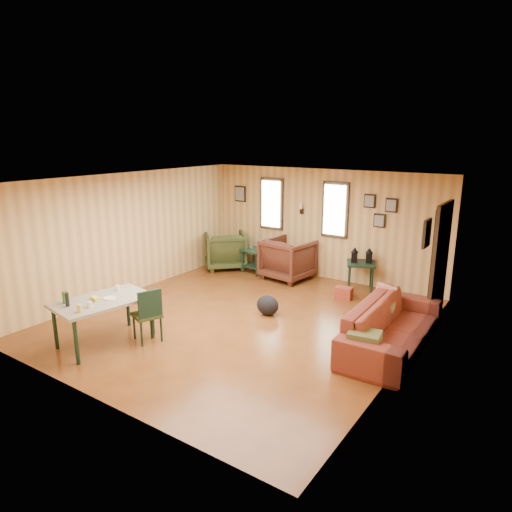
% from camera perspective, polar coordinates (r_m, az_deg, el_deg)
% --- Properties ---
extents(room, '(5.54, 6.04, 2.44)m').
position_cam_1_polar(room, '(7.72, 0.52, 0.74)').
color(room, brown).
rests_on(room, ground).
extents(sofa, '(0.77, 2.42, 0.94)m').
position_cam_1_polar(sofa, '(7.09, 16.78, -7.49)').
color(sofa, maroon).
rests_on(sofa, ground).
extents(recliner_brown, '(1.07, 1.02, 0.99)m').
position_cam_1_polar(recliner_brown, '(10.05, 4.04, -0.14)').
color(recliner_brown, '#472115').
rests_on(recliner_brown, ground).
extents(recliner_green, '(1.26, 1.26, 0.95)m').
position_cam_1_polar(recliner_green, '(10.89, -3.87, 0.92)').
color(recliner_green, '#2F3A1A').
rests_on(recliner_green, ground).
extents(end_table, '(0.61, 0.57, 0.69)m').
position_cam_1_polar(end_table, '(10.48, -0.11, -0.10)').
color(end_table, black).
rests_on(end_table, ground).
extents(side_table, '(0.74, 0.74, 0.89)m').
position_cam_1_polar(side_table, '(9.53, 13.03, -0.62)').
color(side_table, black).
rests_on(side_table, ground).
extents(cooler, '(0.34, 0.25, 0.23)m').
position_cam_1_polar(cooler, '(9.08, 10.93, -4.55)').
color(cooler, maroon).
rests_on(cooler, ground).
extents(backpack, '(0.46, 0.38, 0.36)m').
position_cam_1_polar(backpack, '(8.11, 1.45, -6.17)').
color(backpack, black).
rests_on(backpack, ground).
extents(sofa_pillows, '(0.69, 1.82, 0.37)m').
position_cam_1_polar(sofa_pillows, '(6.99, 14.66, -7.34)').
color(sofa_pillows, '#464D2B').
rests_on(sofa_pillows, sofa).
extents(dining_table, '(1.07, 1.52, 0.91)m').
position_cam_1_polar(dining_table, '(7.25, -18.71, -5.66)').
color(dining_table, gray).
rests_on(dining_table, ground).
extents(dining_chair, '(0.50, 0.50, 0.86)m').
position_cam_1_polar(dining_chair, '(7.17, -13.33, -6.87)').
color(dining_chair, '#2F3A1A').
rests_on(dining_chair, ground).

